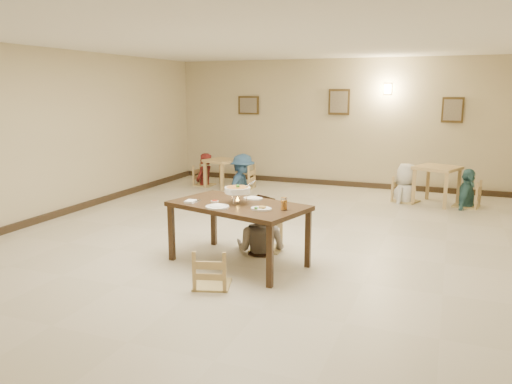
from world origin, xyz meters
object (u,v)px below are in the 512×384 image
at_px(chair_far, 266,219).
at_px(bg_diner_a, 204,153).
at_px(main_diner, 261,195).
at_px(curry_warmer, 237,190).
at_px(bg_table_right, 437,173).
at_px(bg_diner_d, 469,169).
at_px(bg_chair_rr, 468,182).
at_px(main_table, 238,210).
at_px(bg_chair_rl, 407,178).
at_px(bg_chair_ll, 204,166).
at_px(drink_glass, 284,204).
at_px(bg_chair_lr, 242,166).
at_px(bg_table_left, 222,165).
at_px(bg_diner_b, 242,154).
at_px(chair_near, 212,249).
at_px(bg_diner_c, 408,163).

relative_size(chair_far, bg_diner_a, 0.59).
bearing_deg(main_diner, curry_warmer, 84.97).
distance_m(bg_table_right, bg_diner_a, 5.31).
height_order(chair_far, bg_diner_d, bg_diner_d).
bearing_deg(bg_chair_rr, main_table, -19.72).
xyz_separation_m(bg_chair_rl, bg_diner_a, (-4.72, 0.09, 0.29)).
bearing_deg(bg_chair_rr, bg_chair_ll, -79.19).
relative_size(main_table, main_diner, 1.17).
distance_m(bg_table_right, bg_chair_rr, 0.60).
bearing_deg(drink_glass, main_table, 170.83).
bearing_deg(drink_glass, bg_diner_a, 126.64).
xyz_separation_m(bg_diner_a, bg_diner_d, (5.88, -0.11, -0.03)).
bearing_deg(bg_chair_lr, drink_glass, 24.80).
distance_m(bg_chair_rr, bg_diner_d, 0.27).
xyz_separation_m(drink_glass, bg_diner_d, (2.23, 4.81, -0.13)).
bearing_deg(bg_table_left, bg_diner_b, 7.77).
bearing_deg(bg_table_right, drink_glass, -108.79).
bearing_deg(main_table, bg_chair_ll, 136.99).
bearing_deg(bg_diner_d, bg_table_right, 100.16).
height_order(bg_table_right, bg_chair_lr, bg_chair_lr).
bearing_deg(chair_near, curry_warmer, -105.50).
bearing_deg(bg_diner_c, bg_chair_rl, -157.55).
xyz_separation_m(main_diner, bg_diner_c, (1.64, 4.13, -0.03)).
xyz_separation_m(main_table, bg_chair_rl, (1.73, 4.72, -0.24)).
bearing_deg(bg_diner_b, chair_near, -158.36).
bearing_deg(bg_diner_c, bg_table_right, 113.03).
bearing_deg(drink_glass, main_diner, 129.21).
xyz_separation_m(chair_near, drink_glass, (0.65, 0.72, 0.44)).
distance_m(curry_warmer, bg_diner_b, 5.20).
bearing_deg(drink_glass, curry_warmer, 170.33).
bearing_deg(bg_chair_rr, curry_warmer, -19.85).
bearing_deg(bg_chair_rl, bg_diner_a, 108.00).
distance_m(curry_warmer, drink_glass, 0.69).
xyz_separation_m(main_diner, bg_diner_d, (2.80, 4.11, -0.07)).
bearing_deg(chair_near, chair_far, -111.98).
distance_m(main_diner, bg_table_right, 4.70).
bearing_deg(bg_chair_lr, main_diner, 22.72).
height_order(bg_table_left, bg_diner_a, bg_diner_a).
height_order(chair_near, bg_diner_b, bg_diner_b).
relative_size(main_table, bg_chair_lr, 1.81).
relative_size(bg_diner_a, bg_diner_d, 1.03).
xyz_separation_m(bg_table_left, bg_diner_b, (0.50, 0.07, 0.28)).
height_order(main_diner, bg_diner_c, main_diner).
bearing_deg(bg_chair_rl, chair_far, 177.48).
bearing_deg(main_diner, bg_diner_d, -119.10).
distance_m(curry_warmer, bg_chair_rr, 5.54).
relative_size(chair_near, bg_diner_c, 0.56).
bearing_deg(drink_glass, bg_table_left, 123.05).
xyz_separation_m(chair_near, bg_diner_d, (2.87, 5.54, 0.31)).
xyz_separation_m(chair_far, bg_chair_ll, (-3.13, 4.12, 0.00)).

